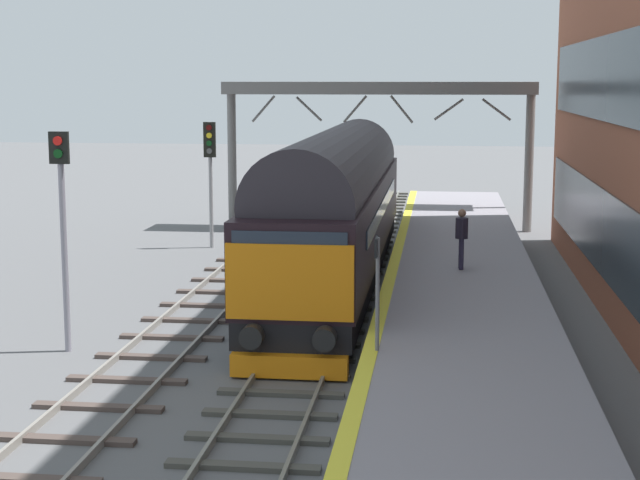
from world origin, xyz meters
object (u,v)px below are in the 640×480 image
Objects in this scene: diesel_locomotive at (336,206)px; signal_post_far at (210,166)px; platform_number_sign at (377,277)px; signal_post_mid at (63,218)px; waiting_passenger at (462,233)px.

diesel_locomotive reaches higher than signal_post_far.
diesel_locomotive reaches higher than platform_number_sign.
platform_number_sign is (1.87, -10.11, -0.05)m from diesel_locomotive.
signal_post_mid reaches higher than platform_number_sign.
diesel_locomotive is 8.71m from signal_post_far.
diesel_locomotive is at bearing 54.29° from signal_post_mid.
signal_post_far is 2.80× the size of waiting_passenger.
waiting_passenger is at bearing -43.40° from signal_post_far.
waiting_passenger is at bearing 33.24° from signal_post_mid.
signal_post_mid is 10.71m from waiting_passenger.
waiting_passenger is at bearing 78.56° from platform_number_sign.
signal_post_mid is 1.08× the size of signal_post_far.
waiting_passenger is (8.92, 5.84, -1.07)m from signal_post_mid.
platform_number_sign is at bearing -79.54° from diesel_locomotive.
diesel_locomotive is 3.94× the size of signal_post_far.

